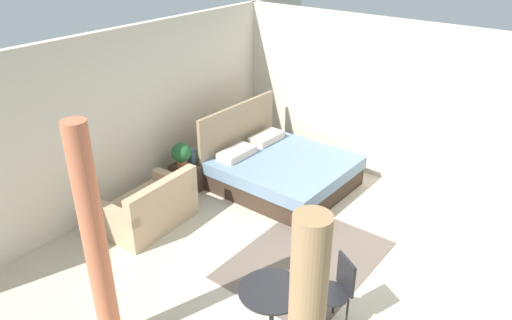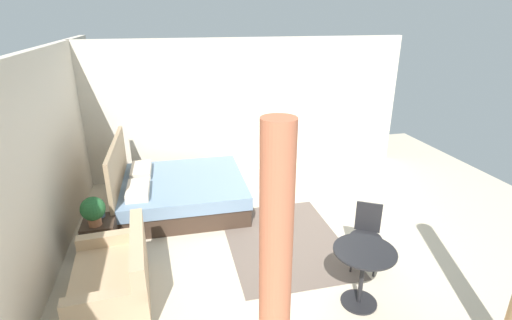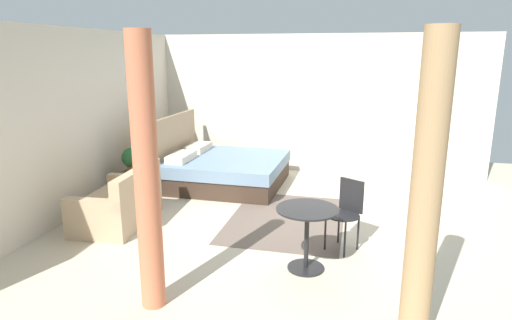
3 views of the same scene
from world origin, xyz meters
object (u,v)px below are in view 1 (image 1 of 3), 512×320
Objects in this scene: potted_plant at (181,154)px; cafe_chair_near_window at (338,287)px; balcony_table at (272,306)px; vase at (193,156)px; bed at (280,170)px; nightstand at (188,177)px; couch at (150,209)px.

potted_plant reaches higher than cafe_chair_near_window.
balcony_table is (-1.63, -2.94, -0.19)m from potted_plant.
bed is at bearing -49.90° from vase.
cafe_chair_near_window is at bearing -133.55° from bed.
bed is 4.34× the size of nightstand.
couch is 1.09m from nightstand.
balcony_table is (-0.68, -2.62, 0.21)m from couch.
balcony_table is at bearing 148.46° from cafe_chair_near_window.
couch is at bearing -161.67° from potted_plant.
nightstand is at bearing 133.34° from bed.
vase is at bearing 57.49° from balcony_table.
vase is (-0.90, 1.07, 0.28)m from bed.
nightstand is at bearing 59.31° from balcony_table.
vase is (1.17, 0.29, 0.30)m from couch.
potted_plant is 1.73× the size of vase.
vase is at bearing -5.84° from nightstand.
vase is 0.27× the size of cafe_chair_near_window.
bed reaches higher than nightstand.
bed is at bearing -44.43° from potted_plant.
potted_plant is at bearing 172.35° from vase.
balcony_table is 0.83× the size of cafe_chair_near_window.
potted_plant reaches higher than couch.
bed is 1.61m from potted_plant.
nightstand is at bearing 15.82° from couch.
nightstand is at bearing 174.16° from vase.
balcony_table is (-1.85, -2.91, -0.08)m from vase.
vase is (0.22, -0.03, -0.11)m from potted_plant.
cafe_chair_near_window is (-1.10, -3.31, 0.28)m from nightstand.
bed is 1.54× the size of couch.
bed is 3.08m from cafe_chair_near_window.
nightstand is 1.18× the size of potted_plant.
couch is 3.32× the size of potted_plant.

